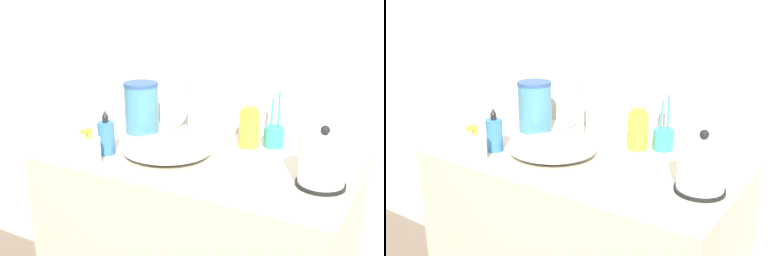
% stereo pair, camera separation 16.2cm
% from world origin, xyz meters
% --- Properties ---
extents(wall_back, '(6.00, 0.04, 2.60)m').
position_xyz_m(wall_back, '(0.00, 0.66, 1.30)').
color(wall_back, beige).
rests_on(wall_back, ground_plane).
extents(sink_basin, '(0.33, 0.31, 0.05)m').
position_xyz_m(sink_basin, '(-0.11, 0.27, 0.94)').
color(sink_basin, silver).
rests_on(sink_basin, vanity_counter).
extents(faucet, '(0.06, 0.14, 0.24)m').
position_xyz_m(faucet, '(-0.11, 0.44, 1.05)').
color(faucet, silver).
rests_on(faucet, vanity_counter).
extents(electric_kettle, '(0.15, 0.15, 0.19)m').
position_xyz_m(electric_kettle, '(0.45, 0.26, 0.99)').
color(electric_kettle, black).
rests_on(electric_kettle, vanity_counter).
extents(toothbrush_cup, '(0.08, 0.08, 0.22)m').
position_xyz_m(toothbrush_cup, '(0.20, 0.54, 0.96)').
color(toothbrush_cup, teal).
rests_on(toothbrush_cup, vanity_counter).
extents(lotion_bottle, '(0.07, 0.07, 0.13)m').
position_xyz_m(lotion_bottle, '(-0.30, 0.07, 0.97)').
color(lotion_bottle, white).
rests_on(lotion_bottle, vanity_counter).
extents(shampoo_bottle, '(0.08, 0.08, 0.16)m').
position_xyz_m(shampoo_bottle, '(0.12, 0.49, 0.99)').
color(shampoo_bottle, gold).
rests_on(shampoo_bottle, vanity_counter).
extents(mouthwash_bottle, '(0.06, 0.06, 0.16)m').
position_xyz_m(mouthwash_bottle, '(-0.31, 0.17, 0.98)').
color(mouthwash_bottle, '#3370B7').
rests_on(mouthwash_bottle, vanity_counter).
extents(water_pitcher, '(0.14, 0.14, 0.21)m').
position_xyz_m(water_pitcher, '(-0.35, 0.45, 1.02)').
color(water_pitcher, teal).
rests_on(water_pitcher, vanity_counter).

